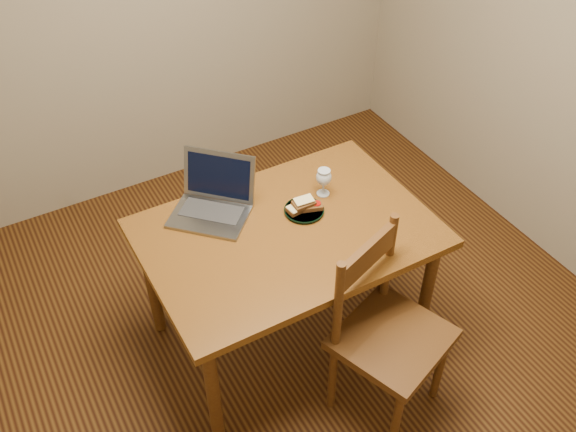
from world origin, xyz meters
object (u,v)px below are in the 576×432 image
laptop (214,197)px  milk_glass (324,182)px  plate (304,211)px  table (288,244)px  chair (389,327)px

laptop → milk_glass: bearing=26.9°
plate → laptop: 0.42m
table → laptop: 0.40m
milk_glass → laptop: bearing=162.0°
plate → chair: bearing=-84.4°
chair → plate: size_ratio=3.04×
chair → plate: bearing=75.7°
plate → milk_glass: (0.15, 0.07, 0.06)m
plate → laptop: bearing=146.6°
milk_glass → laptop: 0.52m
laptop → plate: bearing=11.5°
table → plate: size_ratio=6.89×
chair → laptop: (-0.41, 0.85, 0.28)m
table → milk_glass: milk_glass is taller
chair → laptop: 0.99m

